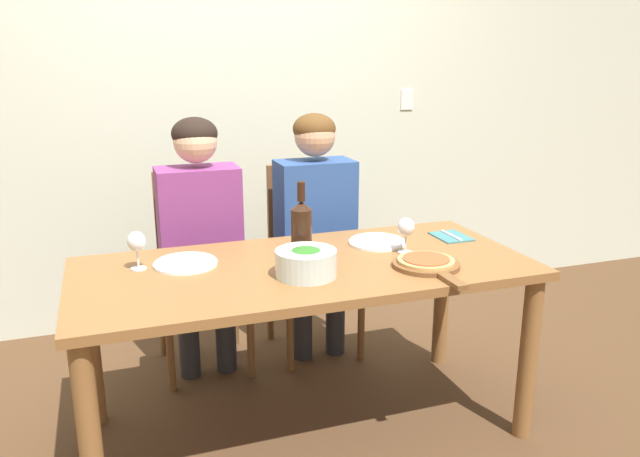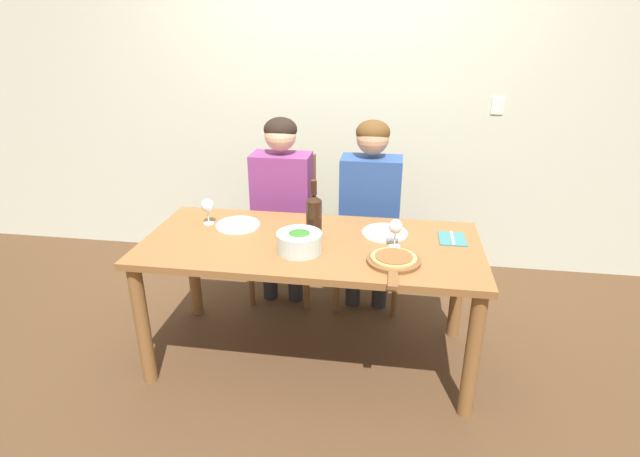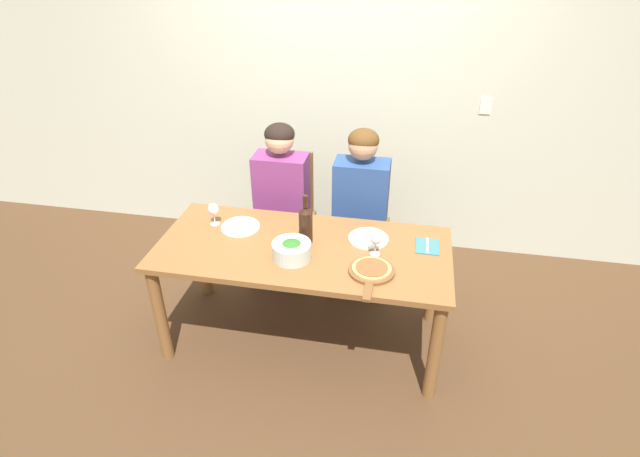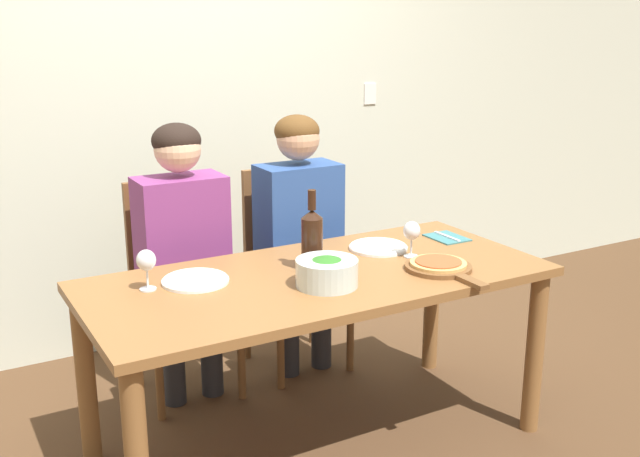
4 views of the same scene
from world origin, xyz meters
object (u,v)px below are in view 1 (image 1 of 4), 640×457
(wine_bottle, at_px, (301,229))
(wine_glass_right, at_px, (406,229))
(chair_left, at_px, (199,262))
(fork_on_napkin, at_px, (451,236))
(dinner_plate_left, at_px, (186,263))
(person_woman, at_px, (200,223))
(wine_glass_left, at_px, (137,243))
(pizza_on_board, at_px, (427,264))
(broccoli_bowl, at_px, (306,263))
(dinner_plate_right, at_px, (377,242))
(chair_right, at_px, (309,251))
(person_man, at_px, (316,213))

(wine_bottle, xyz_separation_m, wine_glass_right, (0.43, -0.06, -0.02))
(chair_left, height_order, fork_on_napkin, chair_left)
(wine_bottle, height_order, dinner_plate_left, wine_bottle)
(chair_left, distance_m, fork_on_napkin, 1.23)
(chair_left, distance_m, dinner_plate_left, 0.67)
(dinner_plate_left, bearing_deg, person_woman, 75.08)
(wine_bottle, relative_size, wine_glass_left, 2.10)
(chair_left, distance_m, pizza_on_board, 1.23)
(person_woman, height_order, dinner_plate_left, person_woman)
(wine_glass_left, bearing_deg, broccoli_bowl, -25.72)
(broccoli_bowl, relative_size, pizza_on_board, 0.57)
(broccoli_bowl, height_order, dinner_plate_right, broccoli_bowl)
(dinner_plate_right, height_order, pizza_on_board, pizza_on_board)
(broccoli_bowl, distance_m, dinner_plate_left, 0.49)
(person_woman, bearing_deg, chair_right, 11.12)
(wine_bottle, relative_size, dinner_plate_left, 1.28)
(dinner_plate_left, bearing_deg, wine_glass_left, 176.76)
(chair_left, height_order, wine_bottle, wine_bottle)
(chair_left, relative_size, dinner_plate_left, 3.91)
(wine_bottle, distance_m, wine_glass_left, 0.63)
(person_man, bearing_deg, wine_glass_right, -75.75)
(chair_right, distance_m, dinner_plate_left, 0.97)
(fork_on_napkin, bearing_deg, chair_left, 149.19)
(dinner_plate_left, bearing_deg, fork_on_napkin, -0.04)
(fork_on_napkin, bearing_deg, wine_bottle, -173.68)
(pizza_on_board, height_order, wine_glass_right, wine_glass_right)
(wine_glass_left, bearing_deg, wine_bottle, -8.36)
(person_man, xyz_separation_m, wine_bottle, (-0.26, -0.59, 0.10))
(chair_right, height_order, dinner_plate_left, chair_right)
(chair_right, relative_size, person_man, 0.78)
(chair_left, height_order, dinner_plate_left, chair_left)
(pizza_on_board, bearing_deg, person_man, 100.99)
(chair_right, bearing_deg, wine_glass_right, -77.80)
(chair_right, bearing_deg, person_woman, -168.88)
(person_man, xyz_separation_m, wine_glass_right, (0.17, -0.65, 0.08))
(dinner_plate_left, height_order, fork_on_napkin, dinner_plate_left)
(dinner_plate_left, distance_m, pizza_on_board, 0.94)
(dinner_plate_left, xyz_separation_m, wine_glass_right, (0.88, -0.14, 0.10))
(wine_glass_right, bearing_deg, wine_bottle, 172.24)
(dinner_plate_right, relative_size, fork_on_napkin, 1.38)
(person_man, xyz_separation_m, dinner_plate_left, (-0.71, -0.51, -0.02))
(broccoli_bowl, bearing_deg, person_woman, 109.11)
(chair_left, relative_size, person_woman, 0.78)
(dinner_plate_right, height_order, fork_on_napkin, dinner_plate_right)
(wine_glass_left, bearing_deg, fork_on_napkin, -0.45)
(dinner_plate_left, distance_m, fork_on_napkin, 1.18)
(broccoli_bowl, relative_size, dinner_plate_right, 0.92)
(chair_left, distance_m, person_man, 0.63)
(chair_right, xyz_separation_m, wine_bottle, (-0.26, -0.70, 0.33))
(dinner_plate_left, xyz_separation_m, fork_on_napkin, (1.18, -0.00, -0.01))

